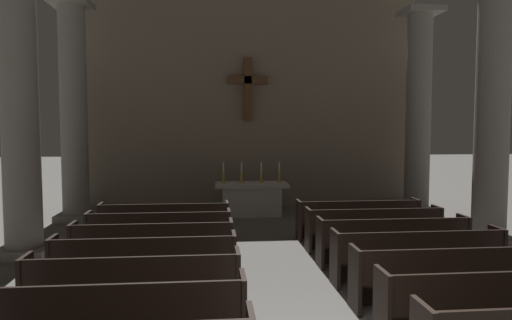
{
  "coord_description": "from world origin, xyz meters",
  "views": [
    {
      "loc": [
        -1.22,
        -4.31,
        2.68
      ],
      "look_at": [
        0.0,
        8.27,
        1.8
      ],
      "focal_mm": 32.75,
      "sensor_mm": 36.0,
      "label": 1
    }
  ],
  "objects_px": {
    "pew_left_row_4": "(145,264)",
    "column_left_second": "(20,110)",
    "pew_right_row_3": "(450,276)",
    "pew_right_row_4": "(418,256)",
    "pew_right_row_2": "(495,304)",
    "altar": "(251,198)",
    "pew_right_row_6": "(374,229)",
    "pew_left_row_3": "(134,287)",
    "pew_left_row_2": "(118,319)",
    "candlestick_outer_right": "(279,176)",
    "pew_left_row_5": "(153,247)",
    "column_right_third": "(418,116)",
    "pew_left_row_6": "(160,233)",
    "column_left_third": "(74,115)",
    "column_right_second": "(492,112)",
    "candlestick_outer_left": "(223,176)",
    "pew_right_row_7": "(358,219)",
    "candlestick_inner_left": "(242,176)",
    "pew_right_row_5": "(393,241)",
    "pew_left_row_7": "(165,223)",
    "candlestick_inner_right": "(261,176)"
  },
  "relations": [
    {
      "from": "pew_left_row_4",
      "to": "column_left_second",
      "type": "xyz_separation_m",
      "value": [
        -2.8,
        2.44,
        2.56
      ]
    },
    {
      "from": "pew_right_row_3",
      "to": "pew_right_row_4",
      "type": "relative_size",
      "value": 1.0
    },
    {
      "from": "pew_right_row_2",
      "to": "altar",
      "type": "xyz_separation_m",
      "value": [
        -2.3,
        8.64,
        0.06
      ]
    },
    {
      "from": "pew_right_row_3",
      "to": "pew_right_row_6",
      "type": "bearing_deg",
      "value": 90.0
    },
    {
      "from": "pew_left_row_3",
      "to": "pew_right_row_6",
      "type": "distance_m",
      "value": 5.63
    },
    {
      "from": "pew_left_row_2",
      "to": "pew_right_row_2",
      "type": "xyz_separation_m",
      "value": [
        4.59,
        0.0,
        0.0
      ]
    },
    {
      "from": "pew_right_row_4",
      "to": "candlestick_outer_right",
      "type": "relative_size",
      "value": 4.74
    },
    {
      "from": "pew_left_row_5",
      "to": "column_right_third",
      "type": "relative_size",
      "value": 0.47
    },
    {
      "from": "pew_left_row_6",
      "to": "column_left_third",
      "type": "relative_size",
      "value": 0.47
    },
    {
      "from": "column_right_second",
      "to": "candlestick_outer_left",
      "type": "relative_size",
      "value": 10.03
    },
    {
      "from": "pew_right_row_7",
      "to": "pew_right_row_3",
      "type": "bearing_deg",
      "value": -90.0
    },
    {
      "from": "altar",
      "to": "pew_left_row_6",
      "type": "bearing_deg",
      "value": -118.2
    },
    {
      "from": "altar",
      "to": "candlestick_inner_left",
      "type": "relative_size",
      "value": 3.54
    },
    {
      "from": "pew_left_row_2",
      "to": "pew_right_row_7",
      "type": "xyz_separation_m",
      "value": [
        4.59,
        5.44,
        0.0
      ]
    },
    {
      "from": "candlestick_outer_left",
      "to": "candlestick_inner_left",
      "type": "height_order",
      "value": "same"
    },
    {
      "from": "pew_right_row_7",
      "to": "column_left_second",
      "type": "distance_m",
      "value": 7.87
    },
    {
      "from": "pew_left_row_6",
      "to": "pew_right_row_5",
      "type": "bearing_deg",
      "value": -13.34
    },
    {
      "from": "pew_left_row_3",
      "to": "candlestick_outer_left",
      "type": "bearing_deg",
      "value": 79.15
    },
    {
      "from": "pew_left_row_2",
      "to": "pew_right_row_7",
      "type": "height_order",
      "value": "same"
    },
    {
      "from": "pew_left_row_5",
      "to": "pew_left_row_7",
      "type": "distance_m",
      "value": 2.18
    },
    {
      "from": "column_right_second",
      "to": "pew_right_row_5",
      "type": "bearing_deg",
      "value": -154.19
    },
    {
      "from": "candlestick_inner_right",
      "to": "pew_left_row_5",
      "type": "bearing_deg",
      "value": -115.8
    },
    {
      "from": "pew_right_row_2",
      "to": "pew_right_row_6",
      "type": "relative_size",
      "value": 1.0
    },
    {
      "from": "pew_left_row_5",
      "to": "candlestick_inner_right",
      "type": "relative_size",
      "value": 4.74
    },
    {
      "from": "column_left_third",
      "to": "pew_left_row_5",
      "type": "bearing_deg",
      "value": -61.38
    },
    {
      "from": "pew_left_row_2",
      "to": "pew_left_row_7",
      "type": "distance_m",
      "value": 5.44
    },
    {
      "from": "pew_left_row_6",
      "to": "column_left_third",
      "type": "bearing_deg",
      "value": 124.7
    },
    {
      "from": "column_left_third",
      "to": "altar",
      "type": "xyz_separation_m",
      "value": [
        5.1,
        0.23,
        -2.5
      ]
    },
    {
      "from": "pew_left_row_3",
      "to": "candlestick_inner_right",
      "type": "bearing_deg",
      "value": 71.02
    },
    {
      "from": "pew_right_row_3",
      "to": "column_left_second",
      "type": "bearing_deg",
      "value": 154.46
    },
    {
      "from": "pew_right_row_5",
      "to": "column_right_second",
      "type": "relative_size",
      "value": 0.47
    },
    {
      "from": "column_right_second",
      "to": "candlestick_inner_right",
      "type": "height_order",
      "value": "column_right_second"
    },
    {
      "from": "pew_right_row_6",
      "to": "altar",
      "type": "height_order",
      "value": "altar"
    },
    {
      "from": "pew_right_row_6",
      "to": "column_left_second",
      "type": "xyz_separation_m",
      "value": [
        -7.4,
        0.27,
        2.56
      ]
    },
    {
      "from": "pew_left_row_7",
      "to": "candlestick_inner_left",
      "type": "bearing_deg",
      "value": 57.99
    },
    {
      "from": "pew_right_row_4",
      "to": "pew_left_row_4",
      "type": "bearing_deg",
      "value": 180.0
    },
    {
      "from": "altar",
      "to": "candlestick_inner_right",
      "type": "relative_size",
      "value": 3.54
    },
    {
      "from": "candlestick_outer_right",
      "to": "candlestick_outer_left",
      "type": "bearing_deg",
      "value": 180.0
    },
    {
      "from": "pew_right_row_2",
      "to": "candlestick_outer_left",
      "type": "bearing_deg",
      "value": 110.02
    },
    {
      "from": "pew_right_row_2",
      "to": "candlestick_inner_right",
      "type": "distance_m",
      "value": 8.89
    },
    {
      "from": "pew_right_row_6",
      "to": "pew_right_row_7",
      "type": "distance_m",
      "value": 1.09
    },
    {
      "from": "pew_left_row_4",
      "to": "candlestick_outer_left",
      "type": "bearing_deg",
      "value": 77.38
    },
    {
      "from": "pew_left_row_5",
      "to": "pew_left_row_4",
      "type": "bearing_deg",
      "value": -90.0
    },
    {
      "from": "column_left_second",
      "to": "candlestick_inner_right",
      "type": "relative_size",
      "value": 10.03
    },
    {
      "from": "column_right_second",
      "to": "pew_right_row_4",
      "type": "bearing_deg",
      "value": -138.91
    },
    {
      "from": "column_left_third",
      "to": "column_right_second",
      "type": "bearing_deg",
      "value": -20.34
    },
    {
      "from": "altar",
      "to": "candlestick_inner_right",
      "type": "distance_m",
      "value": 0.74
    },
    {
      "from": "candlestick_inner_right",
      "to": "candlestick_outer_right",
      "type": "distance_m",
      "value": 0.55
    },
    {
      "from": "altar",
      "to": "column_right_second",
      "type": "bearing_deg",
      "value": -38.21
    },
    {
      "from": "pew_right_row_5",
      "to": "column_left_second",
      "type": "distance_m",
      "value": 7.94
    }
  ]
}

